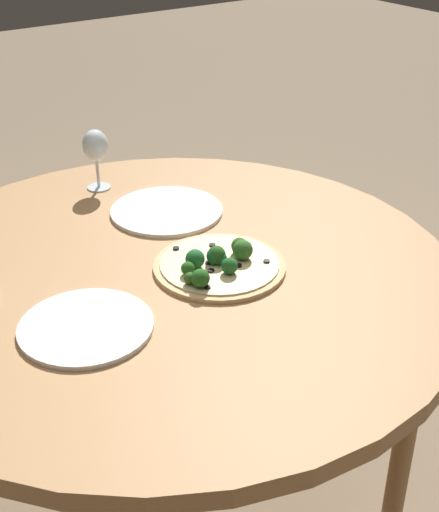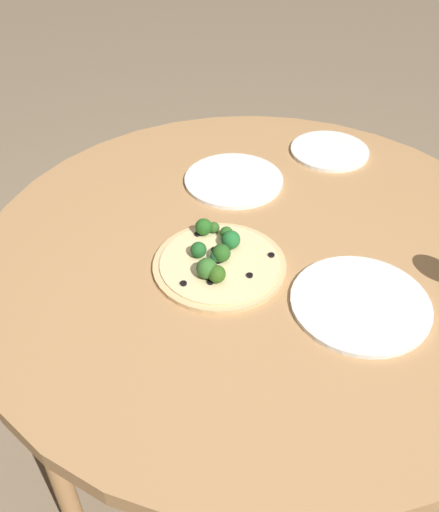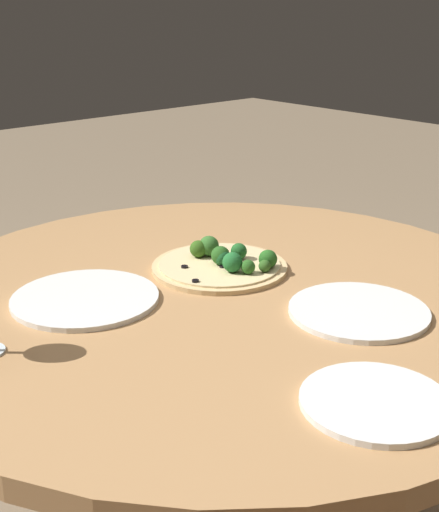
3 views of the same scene
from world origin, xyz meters
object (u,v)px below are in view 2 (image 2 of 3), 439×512
object	(u,v)px
pizza	(218,260)
plate_side	(330,151)
plate_near	(234,180)
plate_far	(360,303)

from	to	relation	value
pizza	plate_side	size ratio (longest dim) A/B	1.32
pizza	plate_near	xyz separation A→B (m)	(0.04, -0.33, -0.01)
plate_near	pizza	bearing A→B (deg)	96.24
pizza	plate_near	bearing A→B (deg)	-83.76
pizza	plate_side	bearing A→B (deg)	-109.84
plate_near	plate_side	size ratio (longest dim) A/B	1.18
plate_near	plate_far	bearing A→B (deg)	131.51
plate_side	plate_far	bearing A→B (deg)	100.48
plate_far	plate_side	bearing A→B (deg)	-79.52
plate_near	plate_side	distance (m)	0.31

